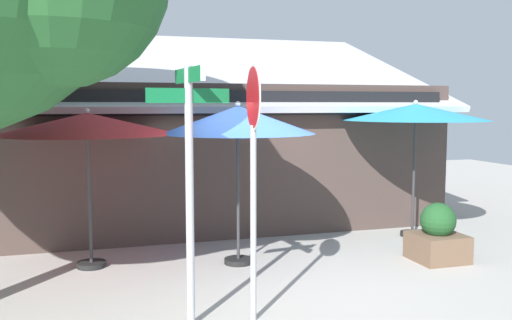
{
  "coord_description": "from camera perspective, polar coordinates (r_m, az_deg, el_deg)",
  "views": [
    {
      "loc": [
        -2.51,
        -7.2,
        2.48
      ],
      "look_at": [
        0.03,
        1.2,
        1.6
      ],
      "focal_mm": 39.2,
      "sensor_mm": 36.0,
      "label": 1
    }
  ],
  "objects": [
    {
      "name": "sidewalk_planter",
      "position": [
        9.38,
        18.04,
        -7.42
      ],
      "size": [
        0.77,
        0.77,
        0.93
      ],
      "color": "brown",
      "rests_on": "ground"
    },
    {
      "name": "ground_plane",
      "position": [
        8.03,
        2.33,
        -12.63
      ],
      "size": [
        28.0,
        28.0,
        0.1
      ],
      "primitive_type": "cube",
      "color": "#ADA8A0"
    },
    {
      "name": "cafe_building",
      "position": [
        12.69,
        -4.9,
        1.36
      ],
      "size": [
        9.32,
        5.75,
        4.28
      ],
      "color": "#473833",
      "rests_on": "ground"
    },
    {
      "name": "patio_umbrella_teal_right",
      "position": [
        10.76,
        15.97,
        4.62
      ],
      "size": [
        2.67,
        2.67,
        2.56
      ],
      "color": "black",
      "rests_on": "ground"
    },
    {
      "name": "patio_umbrella_royal_blue_center",
      "position": [
        8.53,
        -1.86,
        4.02
      ],
      "size": [
        2.36,
        2.36,
        2.52
      ],
      "color": "black",
      "rests_on": "ground"
    },
    {
      "name": "stop_sign",
      "position": [
        6.23,
        -0.27,
        1.38
      ],
      "size": [
        0.08,
        0.73,
        2.92
      ],
      "color": "#A8AAB2",
      "rests_on": "ground"
    },
    {
      "name": "patio_umbrella_crimson_left",
      "position": [
        8.7,
        -16.83,
        3.47
      ],
      "size": [
        2.69,
        2.69,
        2.42
      ],
      "color": "black",
      "rests_on": "ground"
    },
    {
      "name": "street_sign_post",
      "position": [
        6.16,
        -6.81,
        -0.67
      ],
      "size": [
        0.93,
        0.99,
        2.89
      ],
      "color": "#A8AAB2",
      "rests_on": "ground"
    }
  ]
}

